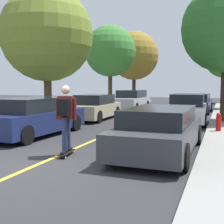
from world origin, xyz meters
TOP-DOWN VIEW (x-y plane):
  - ground at (0.00, 0.00)m, footprint 80.00×80.00m
  - center_line at (0.00, 4.00)m, footprint 0.12×39.20m
  - parked_car_left_nearest at (-2.50, 3.42)m, footprint 2.03×4.65m
  - parked_car_left_near at (-2.50, 9.05)m, footprint 1.93×4.46m
  - parked_car_left_far at (-2.50, 16.04)m, footprint 2.04×4.50m
  - parked_car_right_nearest at (2.50, 2.15)m, footprint 2.00×4.63m
  - parked_car_right_near at (2.50, 9.21)m, footprint 1.94×4.28m
  - parked_car_right_far at (2.50, 15.11)m, footprint 1.90×4.31m
  - street_tree_left_nearest at (-4.17, 6.97)m, footprint 4.61×4.61m
  - street_tree_left_near at (-4.17, 15.87)m, footprint 3.97×3.97m
  - street_tree_left_far at (-4.17, 22.57)m, footprint 4.79×4.79m
  - street_tree_right_far at (4.17, 27.31)m, footprint 3.86×3.86m
  - fire_hydrant at (4.00, 6.04)m, footprint 0.20×0.20m
  - skateboard at (0.21, 0.95)m, footprint 0.36×0.86m
  - skateboarder at (0.21, 0.91)m, footprint 0.59×0.71m

SIDE VIEW (x-z plane):
  - ground at x=0.00m, z-range 0.00..0.00m
  - center_line at x=0.00m, z-range 0.00..0.01m
  - skateboard at x=0.21m, z-range 0.04..0.14m
  - fire_hydrant at x=4.00m, z-range 0.14..0.84m
  - parked_car_right_nearest at x=2.50m, z-range 0.00..1.28m
  - parked_car_right_far at x=2.50m, z-range 0.00..1.30m
  - parked_car_left_near at x=-2.50m, z-range -0.02..1.36m
  - parked_car_right_near at x=2.50m, z-range -0.02..1.44m
  - parked_car_left_nearest at x=-2.50m, z-range 0.00..1.42m
  - parked_car_left_far at x=-2.50m, z-range -0.02..1.49m
  - skateboarder at x=0.21m, z-range 0.23..2.02m
  - street_tree_left_nearest at x=-4.17m, z-range 1.09..7.64m
  - street_tree_left_near at x=-4.17m, z-range 1.33..7.70m
  - street_tree_right_far at x=4.17m, z-range 1.39..7.78m
  - street_tree_left_far at x=-4.17m, z-range 1.25..8.29m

